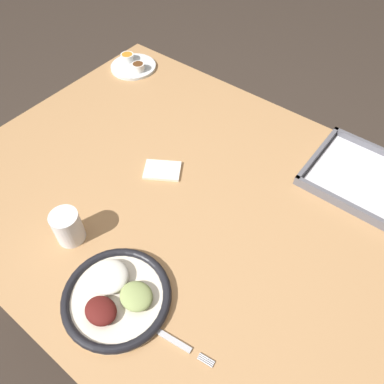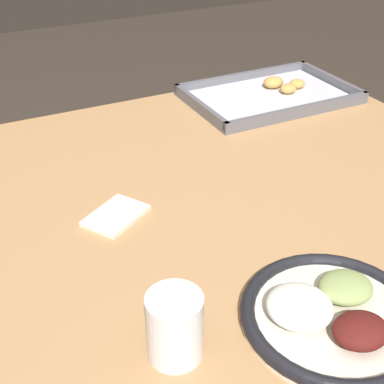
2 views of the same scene
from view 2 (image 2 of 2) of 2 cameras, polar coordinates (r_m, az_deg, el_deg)
dining_table at (r=0.98m, az=-0.96°, el=-6.26°), size 1.30×0.99×0.74m
dinner_plate at (r=0.74m, az=14.71°, el=-12.54°), size 0.24×0.24×0.04m
baking_tray at (r=1.38m, az=8.41°, el=10.24°), size 0.40×0.26×0.04m
drinking_cup at (r=0.66m, az=-1.85°, el=-14.14°), size 0.07×0.07×0.09m
napkin at (r=0.91m, az=-8.12°, el=-2.50°), size 0.13×0.12×0.01m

